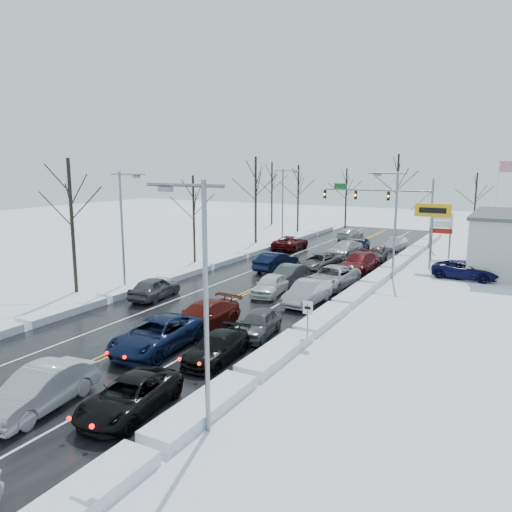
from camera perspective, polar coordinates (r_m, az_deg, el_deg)
The scene contains 44 objects.
ground at distance 37.72m, azimuth -0.99°, elevation -4.19°, with size 160.00×160.00×0.00m, color white.
road_surface at distance 39.42m, azimuth 0.44°, elevation -3.54°, with size 14.00×84.00×0.01m, color black.
snow_bank_left at distance 43.41m, azimuth -8.46°, elevation -2.36°, with size 1.52×72.00×0.49m, color white.
snow_bank_right at distance 36.60m, azimuth 11.05°, elevation -4.84°, with size 1.52×72.00×0.49m, color white.
traffic_signal_mast at distance 61.66m, azimuth 14.84°, elevation 6.29°, with size 13.28×0.39×8.00m.
tires_plus_sign at distance 48.58m, azimuth 19.53°, elevation 4.47°, with size 3.20×0.34×6.00m.
used_vehicles_sign at distance 54.67m, azimuth 20.43°, elevation 3.24°, with size 2.20×0.22×4.65m.
speed_limit_sign at distance 26.89m, azimuth 5.93°, elevation -6.66°, with size 0.55×0.09×2.35m.
flagpole at distance 61.97m, azimuth 25.94°, elevation 6.04°, with size 1.87×1.20×10.00m.
streetlight_se at distance 17.34m, azimuth -6.33°, elevation -3.59°, with size 3.20×0.25×9.00m.
streetlight_ne at distance 43.10m, azimuth 15.39°, elevation 4.44°, with size 3.20×0.25×9.00m.
streetlight_sw at distance 38.45m, azimuth -14.88°, elevation 3.79°, with size 3.20×0.25×9.00m.
streetlight_nw at distance 61.80m, azimuth 3.23°, elevation 6.47°, with size 3.20×0.25×9.00m.
tree_left_b at distance 39.22m, azimuth -20.44°, elevation 6.07°, with size 4.00×4.00×10.00m.
tree_left_c at distance 49.04m, azimuth -7.17°, elevation 6.14°, with size 3.40×3.40×8.50m.
tree_left_d at distance 61.22m, azimuth -0.04°, elevation 8.35°, with size 4.20×4.20×10.50m.
tree_left_e at distance 71.86m, azimuth 4.85°, elevation 8.05°, with size 3.80×3.80×9.50m.
tree_far_a at distance 80.33m, azimuth 1.83°, elevation 8.57°, with size 4.00×4.00×10.00m.
tree_far_b at distance 76.71m, azimuth 10.28°, elevation 7.81°, with size 3.60×3.60×9.00m.
tree_far_c at distance 72.60m, azimuth 15.89°, elevation 8.55°, with size 4.40×4.40×11.00m.
tree_far_d at distance 72.64m, azimuth 23.84°, elevation 6.69°, with size 3.40×3.40×8.50m.
queued_car_1 at distance 22.22m, azimuth -23.33°, elevation -15.77°, with size 1.76×5.03×1.66m, color #ACAFB4.
queued_car_2 at distance 26.88m, azimuth -11.21°, elevation -10.48°, with size 2.74×5.94×1.65m, color black.
queued_car_3 at distance 29.68m, azimuth -6.04°, elevation -8.31°, with size 2.23×5.48×1.59m, color #4F100A.
queued_car_4 at distance 37.01m, azimuth 1.62°, elevation -4.48°, with size 1.82×4.51×1.54m, color silver.
queued_car_5 at distance 40.26m, azimuth 3.73°, elevation -3.28°, with size 1.66×4.77×1.57m, color #3C3E41.
queued_car_6 at distance 45.87m, azimuth 7.13°, elevation -1.65°, with size 2.54×5.51×1.53m, color #3A3D3F.
queued_car_7 at distance 53.18m, azimuth 10.08°, elevation -0.07°, with size 2.28×5.62×1.63m, color #A9ACB1.
queued_car_8 at distance 57.65m, azimuth 11.84°, elevation 0.67°, with size 1.65×4.11×1.40m, color black.
queued_car_10 at distance 20.90m, azimuth -14.16°, elevation -16.93°, with size 2.25×4.88×1.36m, color black.
queued_car_11 at distance 25.17m, azimuth -4.51°, elevation -11.78°, with size 1.85×4.55×1.32m, color black.
queued_car_12 at distance 28.43m, azimuth 0.25°, elevation -9.10°, with size 1.74×4.33×1.48m, color #414446.
queued_car_13 at distance 34.81m, azimuth 5.86°, elevation -5.49°, with size 1.71×4.91×1.62m, color #989AA0.
queued_car_14 at distance 39.77m, azimuth 8.69°, elevation -3.55°, with size 2.75×5.96×1.66m, color #919398.
queued_car_15 at distance 45.86m, azimuth 11.62°, elevation -1.78°, with size 2.40×5.89×1.71m, color #500A10.
queued_car_16 at distance 51.88m, azimuth 13.66°, elevation -0.46°, with size 1.67×4.15×1.42m, color #3F4245.
queued_car_17 at distance 58.98m, azimuth 15.68°, elevation 0.72°, with size 1.50×4.31×1.42m, color #A2A5AA.
oncoming_car_0 at distance 45.54m, azimuth 2.32°, elevation -1.66°, with size 1.79×5.13×1.69m, color black.
oncoming_car_1 at distance 56.97m, azimuth 3.95°, elevation 0.76°, with size 2.61×5.66×1.57m, color #46090D.
oncoming_car_2 at distance 65.65m, azimuth 10.69°, elevation 1.88°, with size 2.05×5.04×1.46m, color #BEBEC0.
oncoming_car_3 at distance 36.85m, azimuth -11.45°, elevation -4.75°, with size 1.88×4.68×1.60m, color #444749.
parked_car_0 at distance 45.80m, azimuth 22.82°, elevation -2.41°, with size 2.50×5.43×1.51m, color black.
parked_car_1 at distance 48.50m, azimuth 26.65°, elevation -2.03°, with size 1.99×4.90×1.42m, color #393B3E.
parked_car_2 at distance 53.93m, azimuth 24.80°, elevation -0.73°, with size 1.71×4.25×1.45m, color black.
Camera 1 is at (17.93, -31.81, 9.47)m, focal length 35.00 mm.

